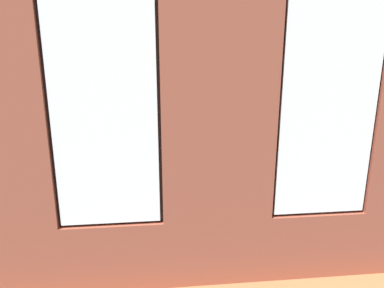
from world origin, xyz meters
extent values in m
cube|color=#99663D|center=(0.00, 0.00, -0.05)|extent=(6.65, 5.52, 0.10)
cube|color=brown|center=(0.00, 2.38, 1.61)|extent=(1.09, 0.16, 3.23)
cube|color=brown|center=(-1.05, 2.38, 0.37)|extent=(1.00, 0.16, 0.73)
cube|color=white|center=(-1.05, 2.42, 1.86)|extent=(0.94, 0.03, 2.20)
cube|color=#38281E|center=(-1.05, 2.36, 1.86)|extent=(1.00, 0.04, 2.26)
cube|color=brown|center=(1.05, 2.38, 0.37)|extent=(1.00, 0.16, 0.73)
cube|color=white|center=(1.05, 2.42, 1.86)|extent=(0.94, 0.03, 2.20)
cube|color=#38281E|center=(1.05, 2.36, 1.86)|extent=(1.00, 0.04, 2.26)
cube|color=#A87547|center=(0.00, 2.28, 0.70)|extent=(3.30, 0.24, 0.06)
cube|color=black|center=(0.00, 2.29, 2.02)|extent=(0.55, 0.03, 0.69)
cube|color=#389360|center=(0.00, 2.28, 2.02)|extent=(0.49, 0.01, 0.63)
cube|color=black|center=(0.87, 1.68, 0.21)|extent=(1.71, 0.85, 0.42)
cube|color=black|center=(0.87, 2.01, 0.61)|extent=(1.71, 0.24, 0.38)
cube|color=black|center=(0.13, 1.68, 0.52)|extent=(0.22, 0.85, 0.24)
cube|color=black|center=(1.62, 1.68, 0.52)|extent=(0.22, 0.85, 0.24)
cube|color=black|center=(0.56, 1.64, 0.48)|extent=(0.58, 0.65, 0.12)
cube|color=black|center=(1.19, 1.64, 0.48)|extent=(0.58, 0.65, 0.12)
cube|color=black|center=(-2.28, 0.05, 0.21)|extent=(0.88, 1.84, 0.42)
cube|color=black|center=(-2.60, 0.06, 0.61)|extent=(0.27, 1.83, 0.38)
cube|color=black|center=(-2.29, -0.75, 0.52)|extent=(0.85, 0.23, 0.24)
cube|color=black|center=(-2.26, 0.86, 0.52)|extent=(0.85, 0.23, 0.24)
cube|color=black|center=(-2.24, -0.29, 0.48)|extent=(0.66, 0.65, 0.12)
cube|color=black|center=(-2.23, 0.40, 0.48)|extent=(0.66, 0.65, 0.12)
cube|color=#A87547|center=(0.13, 0.18, 0.39)|extent=(1.28, 0.83, 0.04)
cube|color=#A87547|center=(-0.45, -0.18, 0.18)|extent=(0.07, 0.07, 0.37)
cube|color=#A87547|center=(0.71, -0.18, 0.18)|extent=(0.07, 0.07, 0.37)
cube|color=#A87547|center=(-0.45, 0.53, 0.18)|extent=(0.07, 0.07, 0.37)
cube|color=#A87547|center=(0.71, 0.53, 0.18)|extent=(0.07, 0.07, 0.37)
cylinder|color=silver|center=(0.29, 0.08, 0.45)|extent=(0.07, 0.07, 0.08)
cylinder|color=#B7333D|center=(0.52, 0.30, 0.47)|extent=(0.08, 0.08, 0.12)
cylinder|color=brown|center=(0.04, 0.30, 0.46)|extent=(0.14, 0.14, 0.11)
sphere|color=#1E5B28|center=(0.04, 0.30, 0.59)|extent=(0.17, 0.17, 0.17)
cube|color=#59595B|center=(-0.22, 0.03, 0.42)|extent=(0.18, 0.10, 0.02)
cube|color=black|center=(0.13, 0.18, 0.42)|extent=(0.17, 0.14, 0.02)
cube|color=black|center=(2.68, -0.55, 0.29)|extent=(1.02, 0.42, 0.58)
cube|color=black|center=(2.68, -0.55, 0.60)|extent=(0.44, 0.20, 0.05)
cube|color=black|center=(2.68, -0.55, 0.66)|extent=(0.06, 0.04, 0.06)
cube|color=black|center=(2.68, -0.55, 0.98)|extent=(0.99, 0.04, 0.59)
cube|color=black|center=(2.68, -0.57, 0.98)|extent=(0.94, 0.01, 0.54)
cylinder|color=#9E5638|center=(-0.43, 1.68, 0.13)|extent=(0.23, 0.23, 0.26)
cylinder|color=brown|center=(-0.43, 1.68, 0.56)|extent=(0.04, 0.04, 0.59)
cone|color=#1E5B28|center=(-0.23, 1.71, 1.03)|extent=(0.51, 0.21, 0.46)
cone|color=#1E5B28|center=(-0.38, 1.89, 1.01)|extent=(0.25, 0.53, 0.43)
cone|color=#1E5B28|center=(-0.61, 1.77, 1.02)|extent=(0.50, 0.34, 0.45)
cone|color=#1E5B28|center=(-0.57, 1.55, 1.04)|extent=(0.44, 0.43, 0.47)
cone|color=#1E5B28|center=(-0.41, 1.47, 1.01)|extent=(0.20, 0.52, 0.44)
cylinder|color=#9E5638|center=(2.30, 1.83, 0.16)|extent=(0.27, 0.27, 0.32)
cylinder|color=brown|center=(2.30, 1.83, 0.40)|extent=(0.04, 0.04, 0.17)
ellipsoid|color=#337F38|center=(2.30, 1.83, 0.74)|extent=(0.60, 0.60, 0.51)
cylinder|color=#47423D|center=(2.13, 0.41, 0.17)|extent=(0.28, 0.28, 0.33)
cylinder|color=brown|center=(2.13, 0.41, 0.46)|extent=(0.05, 0.05, 0.25)
cone|color=#3D8E42|center=(2.34, 0.44, 0.82)|extent=(0.57, 0.24, 0.59)
cone|color=#3D8E42|center=(2.20, 0.59, 0.85)|extent=(0.34, 0.53, 0.62)
cone|color=#3D8E42|center=(1.96, 0.52, 0.84)|extent=(0.53, 0.41, 0.61)
cone|color=#3D8E42|center=(1.99, 0.27, 0.84)|extent=(0.48, 0.49, 0.61)
cone|color=#3D8E42|center=(2.23, 0.19, 0.80)|extent=(0.39, 0.60, 0.56)
cylinder|color=brown|center=(-0.64, -0.51, 0.11)|extent=(0.18, 0.18, 0.22)
cylinder|color=brown|center=(-0.64, -0.51, 0.29)|extent=(0.03, 0.03, 0.16)
ellipsoid|color=#1E5B28|center=(-0.64, -0.51, 0.46)|extent=(0.28, 0.28, 0.18)
cylinder|color=#47423D|center=(2.38, -1.71, 0.15)|extent=(0.29, 0.29, 0.30)
cylinder|color=brown|center=(2.38, -1.71, 0.58)|extent=(0.05, 0.05, 0.56)
cone|color=#3D8E42|center=(2.63, -1.76, 1.12)|extent=(0.64, 0.27, 0.63)
cone|color=#3D8E42|center=(2.50, -1.49, 1.12)|extent=(0.43, 0.62, 0.63)
cone|color=#3D8E42|center=(2.30, -1.50, 1.15)|extent=(0.33, 0.59, 0.68)
cone|color=#3D8E42|center=(2.10, -1.75, 1.10)|extent=(0.67, 0.23, 0.60)
cone|color=#3D8E42|center=(2.25, -1.90, 1.15)|extent=(0.45, 0.56, 0.67)
cone|color=#3D8E42|center=(2.50, -1.97, 1.09)|extent=(0.43, 0.67, 0.58)
cylinder|color=beige|center=(-1.93, -1.31, 0.11)|extent=(0.22, 0.22, 0.22)
cylinder|color=brown|center=(-1.93, -1.31, 0.30)|extent=(0.03, 0.03, 0.16)
ellipsoid|color=#1E5B28|center=(-1.93, -1.31, 0.57)|extent=(0.51, 0.51, 0.40)
camera|label=1|loc=(0.63, 5.76, 2.50)|focal=35.00mm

